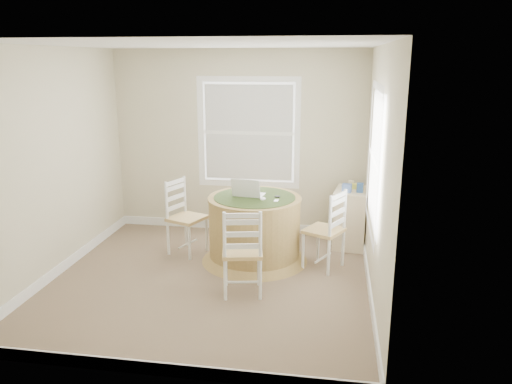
# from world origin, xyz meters

# --- Properties ---
(room) EXTENTS (3.64, 3.64, 2.64)m
(room) POSITION_xyz_m (0.17, 0.16, 1.30)
(room) COLOR #79604D
(room) RESTS_ON ground
(round_table) EXTENTS (1.33, 1.33, 0.83)m
(round_table) POSITION_xyz_m (0.41, 0.68, 0.45)
(round_table) COLOR #A38349
(round_table) RESTS_ON ground
(chair_left) EXTENTS (0.53, 0.54, 0.95)m
(chair_left) POSITION_xyz_m (-0.49, 0.79, 0.47)
(chair_left) COLOR white
(chair_left) RESTS_ON ground
(chair_near) EXTENTS (0.49, 0.47, 0.95)m
(chair_near) POSITION_xyz_m (0.43, -0.24, 0.47)
(chair_near) COLOR white
(chair_near) RESTS_ON ground
(chair_right) EXTENTS (0.55, 0.56, 0.95)m
(chair_right) POSITION_xyz_m (1.27, 0.59, 0.47)
(chair_right) COLOR white
(chair_right) RESTS_ON ground
(laptop) EXTENTS (0.40, 0.36, 0.25)m
(laptop) POSITION_xyz_m (0.33, 0.73, 0.86)
(laptop) COLOR white
(laptop) RESTS_ON round_table
(mouse) EXTENTS (0.08, 0.11, 0.04)m
(mouse) POSITION_xyz_m (0.53, 0.59, 0.83)
(mouse) COLOR white
(mouse) RESTS_ON round_table
(phone) EXTENTS (0.05, 0.09, 0.02)m
(phone) POSITION_xyz_m (0.70, 0.55, 0.82)
(phone) COLOR #B7BABF
(phone) RESTS_ON round_table
(keys) EXTENTS (0.06, 0.06, 0.02)m
(keys) POSITION_xyz_m (0.69, 0.71, 0.83)
(keys) COLOR black
(keys) RESTS_ON round_table
(corner_chest) EXTENTS (0.51, 0.64, 0.79)m
(corner_chest) POSITION_xyz_m (1.61, 1.38, 0.39)
(corner_chest) COLOR beige
(corner_chest) RESTS_ON ground
(tissue_box) EXTENTS (0.14, 0.14, 0.10)m
(tissue_box) POSITION_xyz_m (1.53, 1.26, 0.84)
(tissue_box) COLOR #5A7DCF
(tissue_box) RESTS_ON corner_chest
(box_yellow) EXTENTS (0.16, 0.12, 0.06)m
(box_yellow) POSITION_xyz_m (1.67, 1.45, 0.82)
(box_yellow) COLOR #E0DF4F
(box_yellow) RESTS_ON corner_chest
(box_blue) EXTENTS (0.09, 0.09, 0.12)m
(box_blue) POSITION_xyz_m (1.70, 1.26, 0.85)
(box_blue) COLOR #2E528A
(box_blue) RESTS_ON corner_chest
(cup_cream) EXTENTS (0.07, 0.07, 0.09)m
(cup_cream) POSITION_xyz_m (1.60, 1.53, 0.83)
(cup_cream) COLOR beige
(cup_cream) RESTS_ON corner_chest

